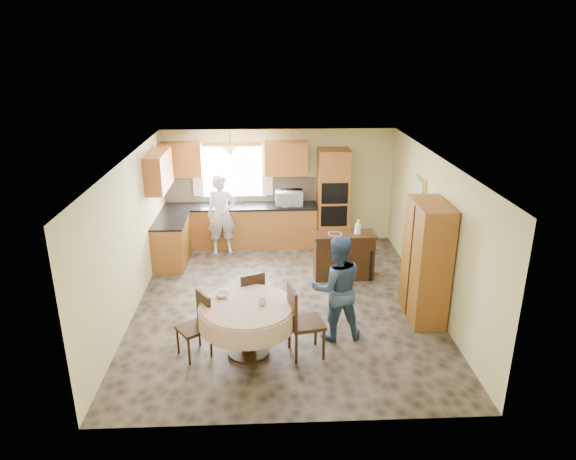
% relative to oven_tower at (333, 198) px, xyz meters
% --- Properties ---
extents(floor, '(5.00, 6.00, 0.01)m').
position_rel_oven_tower_xyz_m(floor, '(-1.15, -2.69, -1.06)').
color(floor, brown).
rests_on(floor, ground).
extents(ceiling, '(5.00, 6.00, 0.01)m').
position_rel_oven_tower_xyz_m(ceiling, '(-1.15, -2.69, 1.44)').
color(ceiling, white).
rests_on(ceiling, wall_back).
extents(wall_back, '(5.00, 0.02, 2.50)m').
position_rel_oven_tower_xyz_m(wall_back, '(-1.15, 0.31, 0.19)').
color(wall_back, '#D0CA85').
rests_on(wall_back, floor).
extents(wall_front, '(5.00, 0.02, 2.50)m').
position_rel_oven_tower_xyz_m(wall_front, '(-1.15, -5.69, 0.19)').
color(wall_front, '#D0CA85').
rests_on(wall_front, floor).
extents(wall_left, '(0.02, 6.00, 2.50)m').
position_rel_oven_tower_xyz_m(wall_left, '(-3.65, -2.69, 0.19)').
color(wall_left, '#D0CA85').
rests_on(wall_left, floor).
extents(wall_right, '(0.02, 6.00, 2.50)m').
position_rel_oven_tower_xyz_m(wall_right, '(1.35, -2.69, 0.19)').
color(wall_right, '#D0CA85').
rests_on(wall_right, floor).
extents(window, '(1.40, 0.03, 1.10)m').
position_rel_oven_tower_xyz_m(window, '(-2.15, 0.29, 0.54)').
color(window, white).
rests_on(window, wall_back).
extents(curtain_left, '(0.22, 0.02, 1.15)m').
position_rel_oven_tower_xyz_m(curtain_left, '(-2.90, 0.24, 0.59)').
color(curtain_left, white).
rests_on(curtain_left, wall_back).
extents(curtain_right, '(0.22, 0.02, 1.15)m').
position_rel_oven_tower_xyz_m(curtain_right, '(-1.40, 0.24, 0.59)').
color(curtain_right, white).
rests_on(curtain_right, wall_back).
extents(base_cab_back, '(3.30, 0.60, 0.88)m').
position_rel_oven_tower_xyz_m(base_cab_back, '(-2.00, 0.01, -0.62)').
color(base_cab_back, '#C66D34').
rests_on(base_cab_back, floor).
extents(counter_back, '(3.30, 0.64, 0.04)m').
position_rel_oven_tower_xyz_m(counter_back, '(-2.00, 0.01, -0.16)').
color(counter_back, black).
rests_on(counter_back, base_cab_back).
extents(base_cab_left, '(0.60, 1.20, 0.88)m').
position_rel_oven_tower_xyz_m(base_cab_left, '(-3.35, -0.89, -0.62)').
color(base_cab_left, '#C66D34').
rests_on(base_cab_left, floor).
extents(counter_left, '(0.64, 1.20, 0.04)m').
position_rel_oven_tower_xyz_m(counter_left, '(-3.35, -0.89, -0.16)').
color(counter_left, black).
rests_on(counter_left, base_cab_left).
extents(backsplash, '(3.30, 0.02, 0.55)m').
position_rel_oven_tower_xyz_m(backsplash, '(-2.00, 0.30, 0.12)').
color(backsplash, tan).
rests_on(backsplash, wall_back).
extents(wall_cab_left, '(0.85, 0.33, 0.72)m').
position_rel_oven_tower_xyz_m(wall_cab_left, '(-3.20, 0.15, 0.85)').
color(wall_cab_left, '#C87632').
rests_on(wall_cab_left, wall_back).
extents(wall_cab_right, '(0.90, 0.33, 0.72)m').
position_rel_oven_tower_xyz_m(wall_cab_right, '(-1.00, 0.15, 0.85)').
color(wall_cab_right, '#C87632').
rests_on(wall_cab_right, wall_back).
extents(wall_cab_side, '(0.33, 1.20, 0.72)m').
position_rel_oven_tower_xyz_m(wall_cab_side, '(-3.48, -0.89, 0.85)').
color(wall_cab_side, '#C87632').
rests_on(wall_cab_side, wall_left).
extents(oven_tower, '(0.66, 0.62, 2.12)m').
position_rel_oven_tower_xyz_m(oven_tower, '(0.00, 0.00, 0.00)').
color(oven_tower, '#C66D34').
rests_on(oven_tower, floor).
extents(oven_upper, '(0.56, 0.01, 0.45)m').
position_rel_oven_tower_xyz_m(oven_upper, '(0.00, -0.31, 0.19)').
color(oven_upper, black).
rests_on(oven_upper, oven_tower).
extents(oven_lower, '(0.56, 0.01, 0.45)m').
position_rel_oven_tower_xyz_m(oven_lower, '(0.00, -0.31, -0.31)').
color(oven_lower, black).
rests_on(oven_lower, oven_tower).
extents(pendant, '(0.36, 0.36, 0.18)m').
position_rel_oven_tower_xyz_m(pendant, '(-2.15, -0.19, 1.06)').
color(pendant, beige).
rests_on(pendant, ceiling).
extents(sideboard, '(1.17, 0.51, 0.83)m').
position_rel_oven_tower_xyz_m(sideboard, '(0.01, -1.73, -0.65)').
color(sideboard, '#3C2310').
rests_on(sideboard, floor).
extents(space_heater, '(0.49, 0.37, 0.61)m').
position_rel_oven_tower_xyz_m(space_heater, '(0.32, -1.76, -0.75)').
color(space_heater, black).
rests_on(space_heater, floor).
extents(cupboard, '(0.51, 1.01, 1.94)m').
position_rel_oven_tower_xyz_m(cupboard, '(1.07, -3.27, -0.09)').
color(cupboard, '#C66D34').
rests_on(cupboard, floor).
extents(dining_table, '(1.37, 1.37, 0.78)m').
position_rel_oven_tower_xyz_m(dining_table, '(-1.73, -4.21, -0.45)').
color(dining_table, '#3C2310').
rests_on(dining_table, floor).
extents(chair_left, '(0.56, 0.56, 0.93)m').
position_rel_oven_tower_xyz_m(chair_left, '(-2.43, -4.18, -0.55)').
color(chair_left, '#3C2310').
rests_on(chair_left, floor).
extents(chair_back, '(0.54, 0.54, 0.94)m').
position_rel_oven_tower_xyz_m(chair_back, '(-1.70, -3.47, -0.54)').
color(chair_back, '#3C2310').
rests_on(chair_back, floor).
extents(chair_right, '(0.54, 0.54, 1.07)m').
position_rel_oven_tower_xyz_m(chair_right, '(-0.98, -4.28, -0.47)').
color(chair_right, '#3C2310').
rests_on(chair_right, floor).
extents(framed_picture, '(0.06, 0.52, 0.43)m').
position_rel_oven_tower_xyz_m(framed_picture, '(1.32, -1.85, 0.69)').
color(framed_picture, gold).
rests_on(framed_picture, wall_right).
extents(microwave, '(0.59, 0.40, 0.32)m').
position_rel_oven_tower_xyz_m(microwave, '(-0.95, -0.04, 0.02)').
color(microwave, silver).
rests_on(microwave, counter_back).
extents(person_sink, '(0.69, 0.52, 1.68)m').
position_rel_oven_tower_xyz_m(person_sink, '(-2.37, -0.39, -0.22)').
color(person_sink, silver).
rests_on(person_sink, floor).
extents(person_dining, '(0.86, 0.70, 1.63)m').
position_rel_oven_tower_xyz_m(person_dining, '(-0.42, -3.82, -0.24)').
color(person_dining, '#344A71').
rests_on(person_dining, floor).
extents(bowl_sideboard, '(0.25, 0.25, 0.06)m').
position_rel_oven_tower_xyz_m(bowl_sideboard, '(-0.17, -1.73, -0.20)').
color(bowl_sideboard, '#B2B2B2').
rests_on(bowl_sideboard, sideboard).
extents(bottle_sideboard, '(0.16, 0.16, 0.32)m').
position_rel_oven_tower_xyz_m(bottle_sideboard, '(0.25, -1.73, -0.07)').
color(bottle_sideboard, silver).
rests_on(bottle_sideboard, sideboard).
extents(cup_table, '(0.12, 0.12, 0.09)m').
position_rel_oven_tower_xyz_m(cup_table, '(-1.52, -4.23, -0.23)').
color(cup_table, '#B2B2B2').
rests_on(cup_table, dining_table).
extents(bowl_table, '(0.23, 0.23, 0.06)m').
position_rel_oven_tower_xyz_m(bowl_table, '(-2.09, -3.96, -0.25)').
color(bowl_table, '#B2B2B2').
rests_on(bowl_table, dining_table).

